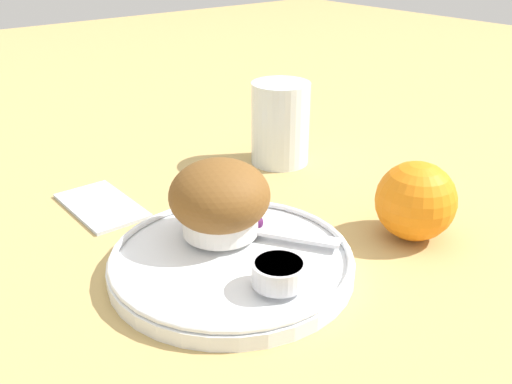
{
  "coord_description": "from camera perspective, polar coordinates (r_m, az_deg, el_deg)",
  "views": [
    {
      "loc": [
        0.35,
        -0.28,
        0.29
      ],
      "look_at": [
        -0.04,
        0.04,
        0.06
      ],
      "focal_mm": 40.0,
      "sensor_mm": 36.0,
      "label": 1
    }
  ],
  "objects": [
    {
      "name": "berry_pair",
      "position": [
        0.56,
        -0.42,
        -2.78
      ],
      "size": [
        0.03,
        0.01,
        0.01
      ],
      "color": "#4C194C",
      "rests_on": "plate"
    },
    {
      "name": "cream_ramekin",
      "position": [
        0.47,
        2.29,
        -7.96
      ],
      "size": [
        0.05,
        0.05,
        0.02
      ],
      "color": "silver",
      "rests_on": "plate"
    },
    {
      "name": "orange_fruit",
      "position": [
        0.59,
        15.67,
        -0.86
      ],
      "size": [
        0.08,
        0.08,
        0.08
      ],
      "color": "orange",
      "rests_on": "ground_plane"
    },
    {
      "name": "juice_glass",
      "position": [
        0.75,
        2.45,
        6.88
      ],
      "size": [
        0.08,
        0.08,
        0.11
      ],
      "color": "silver",
      "rests_on": "ground_plane"
    },
    {
      "name": "muffin",
      "position": [
        0.54,
        -3.4,
        -0.73
      ],
      "size": [
        0.1,
        0.1,
        0.07
      ],
      "color": "silver",
      "rests_on": "plate"
    },
    {
      "name": "folded_napkin",
      "position": [
        0.66,
        -15.22,
        -1.18
      ],
      "size": [
        0.12,
        0.06,
        0.01
      ],
      "color": "#B2BCCC",
      "rests_on": "ground_plane"
    },
    {
      "name": "ground_plane",
      "position": [
        0.53,
        -0.67,
        -7.69
      ],
      "size": [
        3.0,
        3.0,
        0.0
      ],
      "primitive_type": "plane",
      "color": "tan"
    },
    {
      "name": "butter_knife",
      "position": [
        0.55,
        0.64,
        -3.9
      ],
      "size": [
        0.14,
        0.09,
        0.0
      ],
      "rotation": [
        0.0,
        0.0,
        0.56
      ],
      "color": "silver",
      "rests_on": "plate"
    },
    {
      "name": "plate",
      "position": [
        0.53,
        -2.46,
        -6.91
      ],
      "size": [
        0.22,
        0.22,
        0.02
      ],
      "color": "white",
      "rests_on": "ground_plane"
    }
  ]
}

